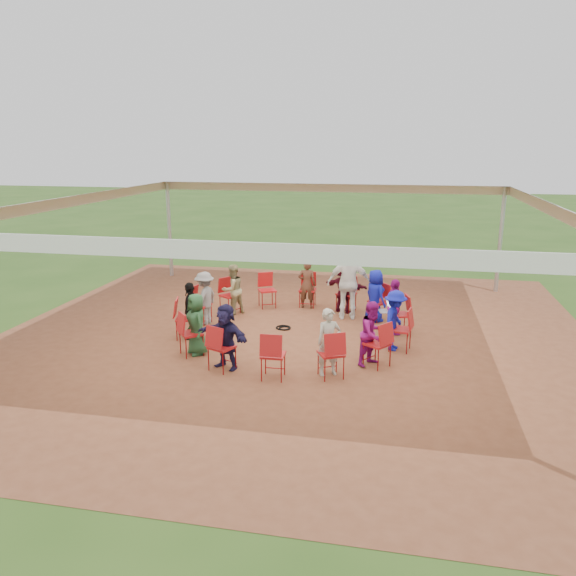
% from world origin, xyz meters
% --- Properties ---
extents(ground, '(80.00, 80.00, 0.00)m').
position_xyz_m(ground, '(0.00, 0.00, 0.00)').
color(ground, '#2B4B17').
rests_on(ground, ground).
extents(dirt_patch, '(13.00, 13.00, 0.00)m').
position_xyz_m(dirt_patch, '(0.00, 0.00, 0.01)').
color(dirt_patch, brown).
rests_on(dirt_patch, ground).
extents(tent, '(10.33, 10.33, 3.00)m').
position_xyz_m(tent, '(0.00, 0.00, 2.37)').
color(tent, '#B2B2B7').
rests_on(tent, ground).
extents(chair_0, '(0.53, 0.52, 0.90)m').
position_xyz_m(chair_0, '(2.28, 0.61, 0.45)').
color(chair_0, '#AE1517').
rests_on(chair_0, ground).
extents(chair_1, '(0.61, 0.61, 0.90)m').
position_xyz_m(chair_1, '(1.79, 1.54, 0.45)').
color(chair_1, '#AE1517').
rests_on(chair_1, ground).
extents(chair_2, '(0.56, 0.57, 0.90)m').
position_xyz_m(chair_2, '(0.95, 2.17, 0.45)').
color(chair_2, '#AE1517').
rests_on(chair_2, ground).
extents(chair_3, '(0.44, 0.46, 0.90)m').
position_xyz_m(chair_3, '(-0.09, 2.36, 0.45)').
color(chair_3, '#AE1517').
rests_on(chair_3, ground).
extents(chair_4, '(0.58, 0.59, 0.90)m').
position_xyz_m(chair_4, '(-1.10, 2.09, 0.45)').
color(chair_4, '#AE1517').
rests_on(chair_4, ground).
extents(chair_5, '(0.60, 0.60, 0.90)m').
position_xyz_m(chair_5, '(-1.90, 1.41, 0.45)').
color(chair_5, '#AE1517').
rests_on(chair_5, ground).
extents(chair_6, '(0.51, 0.49, 0.90)m').
position_xyz_m(chair_6, '(-2.32, 0.44, 0.45)').
color(chair_6, '#AE1517').
rests_on(chair_6, ground).
extents(chair_7, '(0.53, 0.52, 0.90)m').
position_xyz_m(chair_7, '(-2.28, -0.61, 0.45)').
color(chair_7, '#AE1517').
rests_on(chair_7, ground).
extents(chair_8, '(0.61, 0.61, 0.90)m').
position_xyz_m(chair_8, '(-1.79, -1.54, 0.45)').
color(chair_8, '#AE1517').
rests_on(chair_8, ground).
extents(chair_9, '(0.56, 0.57, 0.90)m').
position_xyz_m(chair_9, '(-0.95, -2.17, 0.45)').
color(chair_9, '#AE1517').
rests_on(chair_9, ground).
extents(chair_10, '(0.44, 0.46, 0.90)m').
position_xyz_m(chair_10, '(0.09, -2.36, 0.45)').
color(chair_10, '#AE1517').
rests_on(chair_10, ground).
extents(chair_11, '(0.58, 0.59, 0.90)m').
position_xyz_m(chair_11, '(1.10, -2.09, 0.45)').
color(chair_11, '#AE1517').
rests_on(chair_11, ground).
extents(chair_12, '(0.60, 0.60, 0.90)m').
position_xyz_m(chair_12, '(1.90, -1.41, 0.45)').
color(chair_12, '#AE1517').
rests_on(chair_12, ground).
extents(chair_13, '(0.51, 0.49, 0.90)m').
position_xyz_m(chair_13, '(2.32, -0.44, 0.45)').
color(chair_13, '#AE1517').
rests_on(chair_13, ground).
extents(person_seated_0, '(0.56, 0.81, 1.26)m').
position_xyz_m(person_seated_0, '(2.17, 0.58, 0.64)').
color(person_seated_0, '#8D1172').
rests_on(person_seated_0, ground).
extents(person_seated_1, '(0.66, 0.69, 1.26)m').
position_xyz_m(person_seated_1, '(1.70, 1.46, 0.64)').
color(person_seated_1, '#10189F').
rests_on(person_seated_1, ground).
extents(person_seated_2, '(1.25, 0.87, 1.26)m').
position_xyz_m(person_seated_2, '(0.90, 2.06, 0.64)').
color(person_seated_2, '#450A18').
rests_on(person_seated_2, ground).
extents(person_seated_3, '(0.47, 0.32, 1.26)m').
position_xyz_m(person_seated_3, '(-0.08, 2.24, 0.64)').
color(person_seated_3, '#553121').
rests_on(person_seated_3, ground).
extents(person_seated_4, '(0.65, 0.70, 1.26)m').
position_xyz_m(person_seated_4, '(-1.80, 1.33, 0.64)').
color(person_seated_4, '#9A9162').
rests_on(person_seated_4, ground).
extents(person_seated_5, '(0.55, 0.88, 1.26)m').
position_xyz_m(person_seated_5, '(-2.20, 0.42, 0.64)').
color(person_seated_5, gray).
rests_on(person_seated_5, ground).
extents(person_seated_6, '(0.56, 0.81, 1.26)m').
position_xyz_m(person_seated_6, '(-2.17, -0.58, 0.64)').
color(person_seated_6, black).
rests_on(person_seated_6, ground).
extents(person_seated_7, '(0.66, 0.69, 1.26)m').
position_xyz_m(person_seated_7, '(-1.70, -1.46, 0.64)').
color(person_seated_7, '#25502C').
rests_on(person_seated_7, ground).
extents(person_seated_8, '(1.25, 0.87, 1.26)m').
position_xyz_m(person_seated_8, '(-0.90, -2.06, 0.64)').
color(person_seated_8, '#19163B').
rests_on(person_seated_8, ground).
extents(person_seated_9, '(0.55, 0.48, 1.26)m').
position_xyz_m(person_seated_9, '(1.05, -1.98, 0.64)').
color(person_seated_9, '#A4A192').
rests_on(person_seated_9, ground).
extents(person_seated_10, '(0.65, 0.70, 1.26)m').
position_xyz_m(person_seated_10, '(1.80, -1.33, 0.64)').
color(person_seated_10, '#8D1172').
rests_on(person_seated_10, ground).
extents(person_seated_11, '(0.55, 0.88, 1.26)m').
position_xyz_m(person_seated_11, '(2.20, -0.42, 0.64)').
color(person_seated_11, '#10189F').
rests_on(person_seated_11, ground).
extents(standing_person, '(1.11, 0.68, 1.77)m').
position_xyz_m(standing_person, '(1.06, 1.53, 0.89)').
color(standing_person, white).
rests_on(standing_person, ground).
extents(cable_coil, '(0.37, 0.37, 0.03)m').
position_xyz_m(cable_coil, '(-0.31, 0.45, 0.02)').
color(cable_coil, black).
rests_on(cable_coil, ground).
extents(laptop, '(0.34, 0.39, 0.23)m').
position_xyz_m(laptop, '(2.01, 0.54, 0.60)').
color(laptop, '#B7B7BC').
rests_on(laptop, ground).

